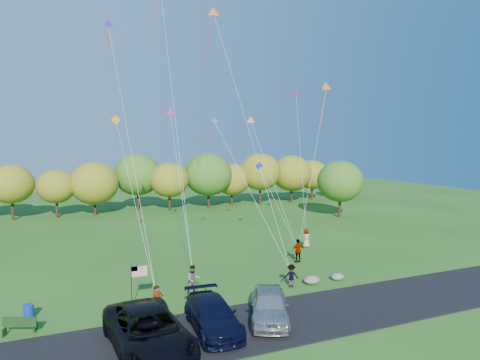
# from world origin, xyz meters

# --- Properties ---
(ground) EXTENTS (140.00, 140.00, 0.00)m
(ground) POSITION_xyz_m (0.00, 0.00, 0.00)
(ground) COLOR #225418
(ground) RESTS_ON ground
(asphalt_lane) EXTENTS (44.00, 6.00, 0.06)m
(asphalt_lane) POSITION_xyz_m (0.00, -4.00, 0.03)
(asphalt_lane) COLOR black
(asphalt_lane) RESTS_ON ground
(treeline) EXTENTS (75.08, 27.65, 8.52)m
(treeline) POSITION_xyz_m (1.48, 36.18, 4.65)
(treeline) COLOR #3B2215
(treeline) RESTS_ON ground
(minivan_dark) EXTENTS (3.65, 7.19, 1.95)m
(minivan_dark) POSITION_xyz_m (-6.33, -4.71, 1.03)
(minivan_dark) COLOR black
(minivan_dark) RESTS_ON asphalt_lane
(minivan_navy) EXTENTS (2.61, 5.61, 1.59)m
(minivan_navy) POSITION_xyz_m (-2.81, -3.71, 0.85)
(minivan_navy) COLOR black
(minivan_navy) RESTS_ON asphalt_lane
(minivan_silver) EXTENTS (3.95, 5.40, 1.71)m
(minivan_silver) POSITION_xyz_m (0.45, -3.81, 0.91)
(minivan_silver) COLOR #9CA3A6
(minivan_silver) RESTS_ON asphalt_lane
(flyer_a) EXTENTS (0.71, 0.52, 1.80)m
(flyer_a) POSITION_xyz_m (-5.06, -0.80, 0.90)
(flyer_a) COLOR #4C4C59
(flyer_a) RESTS_ON ground
(flyer_b) EXTENTS (0.95, 0.77, 1.83)m
(flyer_b) POSITION_xyz_m (-2.07, 2.14, 0.92)
(flyer_b) COLOR #4C4C59
(flyer_b) RESTS_ON ground
(flyer_c) EXTENTS (1.16, 0.96, 1.56)m
(flyer_c) POSITION_xyz_m (4.37, 0.61, 0.78)
(flyer_c) COLOR #4C4C59
(flyer_c) RESTS_ON ground
(flyer_d) EXTENTS (1.16, 0.54, 1.94)m
(flyer_d) POSITION_xyz_m (7.91, 5.63, 0.97)
(flyer_d) COLOR #4C4C59
(flyer_d) RESTS_ON ground
(flyer_e) EXTENTS (0.99, 0.79, 1.76)m
(flyer_e) POSITION_xyz_m (11.21, 9.66, 0.88)
(flyer_e) COLOR #4C4C59
(flyer_e) RESTS_ON ground
(park_bench) EXTENTS (1.68, 0.91, 0.95)m
(park_bench) POSITION_xyz_m (-12.01, -0.24, 0.51)
(park_bench) COLOR #143312
(park_bench) RESTS_ON ground
(trash_barrel) EXTENTS (0.54, 0.54, 0.81)m
(trash_barrel) POSITION_xyz_m (-11.70, 1.76, 0.41)
(trash_barrel) COLOR #0B27B0
(trash_barrel) RESTS_ON ground
(flag_assembly) EXTENTS (0.97, 0.63, 2.61)m
(flag_assembly) POSITION_xyz_m (-5.93, 0.82, 1.97)
(flag_assembly) COLOR black
(flag_assembly) RESTS_ON ground
(boulder_near) EXTENTS (1.18, 0.92, 0.59)m
(boulder_near) POSITION_xyz_m (5.99, 0.59, 0.29)
(boulder_near) COLOR gray
(boulder_near) RESTS_ON ground
(boulder_far) EXTENTS (0.94, 0.78, 0.49)m
(boulder_far) POSITION_xyz_m (8.15, 0.61, 0.24)
(boulder_far) COLOR gray
(boulder_far) RESTS_ON ground
(kites_aloft) EXTENTS (20.88, 8.04, 17.00)m
(kites_aloft) POSITION_xyz_m (3.73, 13.28, 17.54)
(kites_aloft) COLOR #DE5018
(kites_aloft) RESTS_ON ground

